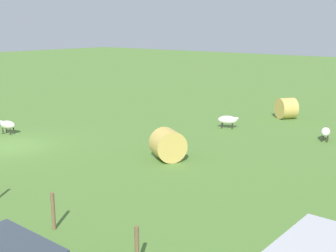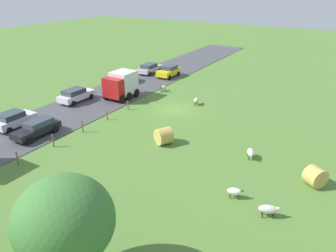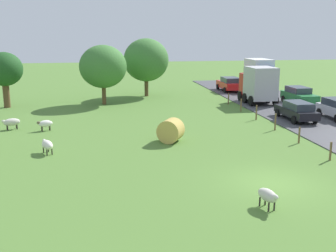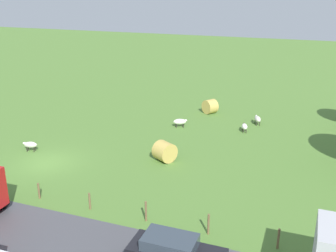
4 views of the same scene
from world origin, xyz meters
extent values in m
plane|color=#517A33|center=(0.00, 0.00, 0.00)|extent=(160.00, 160.00, 0.00)
ellipsoid|color=silver|center=(-10.89, 6.62, 0.53)|extent=(0.96, 1.28, 0.52)
ellipsoid|color=silver|center=(-11.12, 7.13, 0.65)|extent=(0.27, 0.31, 0.20)
cylinder|color=#2D2823|center=(-11.15, 6.86, 0.17)|extent=(0.07, 0.07, 0.34)
cylinder|color=#2D2823|center=(-10.89, 6.98, 0.17)|extent=(0.07, 0.07, 0.34)
cylinder|color=#2D2823|center=(-10.89, 6.27, 0.17)|extent=(0.07, 0.07, 0.34)
cylinder|color=#2D2823|center=(-10.62, 6.39, 0.17)|extent=(0.07, 0.07, 0.34)
ellipsoid|color=beige|center=(-14.10, 13.25, 0.55)|extent=(1.29, 0.93, 0.54)
ellipsoid|color=silver|center=(-14.63, 13.05, 0.67)|extent=(0.31, 0.26, 0.20)
cylinder|color=#2D2823|center=(-14.35, 13.00, 0.17)|extent=(0.07, 0.07, 0.35)
cylinder|color=#2D2823|center=(-14.46, 13.27, 0.17)|extent=(0.07, 0.07, 0.35)
cylinder|color=#2D2823|center=(-13.75, 13.23, 0.17)|extent=(0.07, 0.07, 0.35)
cylinder|color=#2D2823|center=(-13.86, 13.51, 0.17)|extent=(0.07, 0.07, 0.35)
ellipsoid|color=beige|center=(-1.42, -2.58, 0.56)|extent=(0.74, 1.13, 0.49)
ellipsoid|color=silver|center=(-1.29, -3.06, 0.67)|extent=(0.24, 0.30, 0.20)
cylinder|color=#2D2823|center=(-1.21, -2.83, 0.19)|extent=(0.07, 0.07, 0.37)
cylinder|color=#2D2823|center=(-1.48, -2.90, 0.19)|extent=(0.07, 0.07, 0.37)
cylinder|color=#2D2823|center=(-1.36, -2.27, 0.19)|extent=(0.07, 0.07, 0.37)
cylinder|color=#2D2823|center=(-1.62, -2.34, 0.19)|extent=(0.07, 0.07, 0.37)
ellipsoid|color=white|center=(-11.66, 12.47, 0.52)|extent=(1.08, 0.74, 0.48)
ellipsoid|color=brown|center=(-12.11, 12.34, 0.63)|extent=(0.30, 0.25, 0.20)
cylinder|color=#2D2823|center=(-11.88, 12.27, 0.17)|extent=(0.07, 0.07, 0.34)
cylinder|color=#2D2823|center=(-11.96, 12.52, 0.17)|extent=(0.07, 0.07, 0.34)
cylinder|color=#2D2823|center=(-11.37, 12.42, 0.17)|extent=(0.07, 0.07, 0.34)
cylinder|color=#2D2823|center=(-11.44, 12.67, 0.17)|extent=(0.07, 0.07, 0.34)
cylinder|color=tan|center=(-3.42, 7.97, 0.74)|extent=(1.93, 1.85, 1.49)
cylinder|color=brown|center=(-7.35, 22.80, 1.06)|extent=(0.39, 0.39, 2.12)
ellipsoid|color=#3D7533|center=(-7.35, 22.80, 3.65)|extent=(4.51, 4.51, 4.09)
cylinder|color=brown|center=(-2.67, 27.33, 1.10)|extent=(0.42, 0.42, 2.20)
ellipsoid|color=#3D7533|center=(-2.67, 27.33, 3.92)|extent=(4.86, 4.86, 4.60)
cylinder|color=brown|center=(-16.30, 22.62, 1.20)|extent=(0.60, 0.60, 2.40)
ellipsoid|color=#1E4C1E|center=(-16.30, 22.62, 3.56)|extent=(3.33, 3.33, 3.10)
cylinder|color=brown|center=(4.50, 2.72, 0.52)|extent=(0.12, 0.12, 1.04)
cylinder|color=brown|center=(4.50, 6.29, 0.52)|extent=(0.12, 0.12, 1.05)
cylinder|color=brown|center=(4.50, 9.86, 0.61)|extent=(0.12, 0.12, 1.22)
cylinder|color=brown|center=(4.50, 13.44, 0.60)|extent=(0.12, 0.12, 1.19)
cylinder|color=brown|center=(4.50, 17.01, 0.57)|extent=(0.12, 0.12, 1.14)
cylinder|color=brown|center=(4.50, 20.58, 0.55)|extent=(0.12, 0.12, 1.09)
cube|color=#1E4C99|center=(11.21, 27.28, 1.69)|extent=(2.37, 1.20, 2.30)
cube|color=silver|center=(11.21, 29.78, 2.13)|extent=(2.37, 3.78, 3.18)
cylinder|color=black|center=(12.39, 27.28, 0.54)|extent=(0.30, 0.96, 0.96)
cylinder|color=black|center=(10.03, 27.28, 0.54)|extent=(0.30, 0.96, 0.96)
cylinder|color=black|center=(12.39, 28.83, 0.54)|extent=(0.30, 0.96, 0.96)
cylinder|color=black|center=(10.03, 28.83, 0.54)|extent=(0.30, 0.96, 0.96)
cylinder|color=black|center=(12.39, 30.91, 0.54)|extent=(0.30, 0.96, 0.96)
cylinder|color=black|center=(10.03, 30.91, 0.54)|extent=(0.30, 0.96, 0.96)
cube|color=#B21919|center=(7.49, 22.20, 1.69)|extent=(2.39, 1.20, 2.30)
cube|color=#B2B2B7|center=(7.49, 20.07, 2.08)|extent=(2.39, 3.06, 3.08)
cylinder|color=black|center=(6.29, 22.20, 0.54)|extent=(0.30, 0.96, 0.96)
cylinder|color=black|center=(8.68, 22.20, 0.54)|extent=(0.30, 0.96, 0.96)
cylinder|color=black|center=(6.29, 20.84, 0.54)|extent=(0.30, 0.96, 0.96)
cylinder|color=black|center=(8.68, 20.84, 0.54)|extent=(0.30, 0.96, 0.96)
cylinder|color=black|center=(6.29, 19.15, 0.54)|extent=(0.30, 0.96, 0.96)
cylinder|color=black|center=(8.68, 19.15, 0.54)|extent=(0.30, 0.96, 0.96)
cube|color=#237238|center=(11.20, 19.32, 0.76)|extent=(1.86, 4.45, 0.76)
cube|color=#333D47|center=(11.20, 19.65, 1.42)|extent=(1.64, 2.45, 0.56)
cylinder|color=black|center=(12.13, 17.87, 0.38)|extent=(0.22, 0.64, 0.64)
cylinder|color=black|center=(10.27, 17.87, 0.38)|extent=(0.22, 0.64, 0.64)
cylinder|color=black|center=(12.13, 20.76, 0.38)|extent=(0.22, 0.64, 0.64)
cylinder|color=black|center=(10.27, 20.76, 0.38)|extent=(0.22, 0.64, 0.64)
cube|color=red|center=(7.46, 29.30, 0.75)|extent=(2.00, 4.43, 0.74)
cube|color=#333D47|center=(7.46, 28.97, 1.40)|extent=(1.76, 2.44, 0.56)
cylinder|color=black|center=(6.46, 30.74, 0.38)|extent=(0.22, 0.64, 0.64)
cylinder|color=black|center=(8.46, 30.74, 0.38)|extent=(0.22, 0.64, 0.64)
cylinder|color=black|center=(6.46, 27.86, 0.38)|extent=(0.22, 0.64, 0.64)
cylinder|color=black|center=(8.46, 27.86, 0.38)|extent=(0.22, 0.64, 0.64)
cube|color=black|center=(7.52, 12.72, 0.68)|extent=(1.72, 4.51, 0.60)
cube|color=#333D47|center=(7.52, 12.38, 1.26)|extent=(1.52, 2.48, 0.56)
cylinder|color=black|center=(6.66, 14.18, 0.38)|extent=(0.22, 0.64, 0.64)
cylinder|color=black|center=(8.38, 14.18, 0.38)|extent=(0.22, 0.64, 0.64)
cylinder|color=black|center=(6.66, 11.26, 0.38)|extent=(0.22, 0.64, 0.64)
cylinder|color=black|center=(8.38, 11.26, 0.38)|extent=(0.22, 0.64, 0.64)
cylinder|color=black|center=(10.13, 13.71, 0.38)|extent=(0.22, 0.64, 0.64)
camera|label=1|loc=(12.06, 20.69, 6.23)|focal=46.98mm
camera|label=2|loc=(-17.23, 30.52, 13.32)|focal=35.43mm
camera|label=3|loc=(-7.86, -16.78, 6.86)|focal=43.53mm
camera|label=4|loc=(22.11, 17.70, 12.45)|focal=42.67mm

